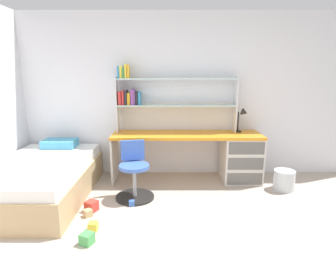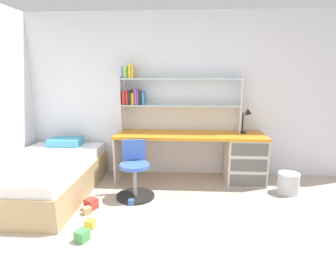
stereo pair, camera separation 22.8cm
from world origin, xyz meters
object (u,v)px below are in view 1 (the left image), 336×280
toy_block_green_0 (87,239)px  toy_block_yellow_3 (93,226)px  toy_block_red_1 (92,206)px  desk (227,154)px  swivel_chair (134,176)px  toy_block_natural_2 (88,213)px  bed_platform (42,179)px  toy_block_blue_4 (132,203)px  waste_bin (284,180)px  desk_lamp (243,116)px  bookshelf_hutch (158,94)px

toy_block_green_0 → toy_block_yellow_3: bearing=90.7°
toy_block_red_1 → desk: bearing=29.7°
desk → swivel_chair: (-1.37, -0.66, -0.12)m
toy_block_red_1 → toy_block_green_0: bearing=-78.9°
toy_block_green_0 → toy_block_natural_2: bearing=104.2°
bed_platform → swivel_chair: bearing=0.5°
toy_block_natural_2 → toy_block_blue_4: size_ratio=1.23×
toy_block_natural_2 → waste_bin: bearing=16.8°
bed_platform → toy_block_natural_2: (0.75, -0.52, -0.22)m
desk_lamp → toy_block_natural_2: (-2.11, -1.29, -0.96)m
toy_block_red_1 → bed_platform: bearing=152.6°
desk → bed_platform: (-2.61, -0.67, -0.16)m
bookshelf_hutch → toy_block_yellow_3: bearing=-111.4°
toy_block_natural_2 → bed_platform: bearing=144.9°
desk_lamp → toy_block_red_1: bearing=-151.1°
waste_bin → toy_block_green_0: size_ratio=2.58×
swivel_chair → bed_platform: size_ratio=0.39×
waste_bin → desk: bearing=152.7°
desk_lamp → waste_bin: desk_lamp is taller
toy_block_green_0 → toy_block_blue_4: toy_block_green_0 is taller
bookshelf_hutch → swivel_chair: bookshelf_hutch is taller
desk → toy_block_green_0: (-1.72, -1.75, -0.36)m
desk → bed_platform: desk is taller
swivel_chair → toy_block_yellow_3: size_ratio=8.08×
bed_platform → toy_block_natural_2: size_ratio=22.69×
toy_block_yellow_3 → desk: bearing=41.0°
desk → bed_platform: bearing=-165.7°
bed_platform → toy_block_green_0: bearing=-50.6°
toy_block_red_1 → toy_block_yellow_3: 0.46m
bed_platform → bookshelf_hutch: bearing=28.8°
waste_bin → toy_block_blue_4: 2.21m
toy_block_natural_2 → desk_lamp: bearing=31.5°
bookshelf_hutch → bed_platform: bearing=-151.2°
desk → waste_bin: bearing=-27.3°
swivel_chair → waste_bin: bearing=6.9°
toy_block_green_0 → toy_block_blue_4: (0.34, 0.83, -0.02)m
bookshelf_hutch → toy_block_natural_2: bookshelf_hutch is taller
toy_block_red_1 → toy_block_natural_2: 0.14m
desk_lamp → toy_block_yellow_3: (-1.97, -1.60, -0.95)m
bookshelf_hutch → bed_platform: size_ratio=0.95×
toy_block_natural_2 → bookshelf_hutch: bearing=59.9°
desk_lamp → toy_block_yellow_3: desk_lamp is taller
swivel_chair → toy_block_red_1: 0.67m
desk → bed_platform: size_ratio=1.16×
toy_block_green_0 → waste_bin: bearing=28.5°
bed_platform → toy_block_yellow_3: (0.88, -0.83, -0.21)m
swivel_chair → toy_block_blue_4: (-0.01, -0.26, -0.26)m
waste_bin → toy_block_red_1: (-2.62, -0.66, -0.08)m
bed_platform → waste_bin: (3.37, 0.27, -0.12)m
swivel_chair → toy_block_natural_2: bearing=-132.6°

